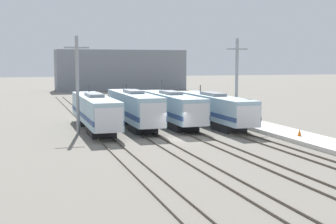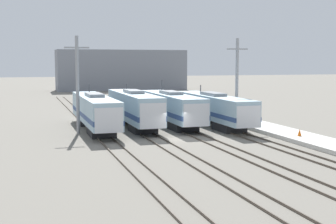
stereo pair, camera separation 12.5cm
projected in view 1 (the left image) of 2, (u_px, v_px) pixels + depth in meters
ground_plane at (179, 139)px, 46.03m from camera, size 400.00×400.00×0.00m
rail_pair_far_left at (109, 142)px, 43.94m from camera, size 1.51×120.00×0.15m
rail_pair_center_left at (156, 139)px, 45.33m from camera, size 1.51×120.00×0.15m
rail_pair_center_right at (201, 137)px, 46.71m from camera, size 1.51×120.00×0.15m
rail_pair_far_right at (243, 135)px, 48.10m from camera, size 1.51×120.00×0.15m
locomotive_far_left at (95, 111)px, 51.68m from camera, size 2.97×18.26×4.91m
locomotive_center_left at (134, 109)px, 53.71m from camera, size 2.96×16.93×4.88m
locomotive_center_right at (172, 108)px, 55.36m from camera, size 3.10×17.31×5.29m
locomotive_far_right at (214, 109)px, 55.04m from camera, size 2.92×18.51×4.65m
catenary_tower_left at (77, 83)px, 49.10m from camera, size 2.60×0.36×10.28m
catenary_tower_right at (237, 81)px, 54.60m from camera, size 2.60×0.36×10.28m
platform at (281, 132)px, 49.39m from camera, size 4.00×120.00×0.40m
traffic_cone at (300, 132)px, 45.30m from camera, size 0.38×0.38×0.68m
depot_building at (121, 70)px, 126.08m from camera, size 34.31×9.58×10.73m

